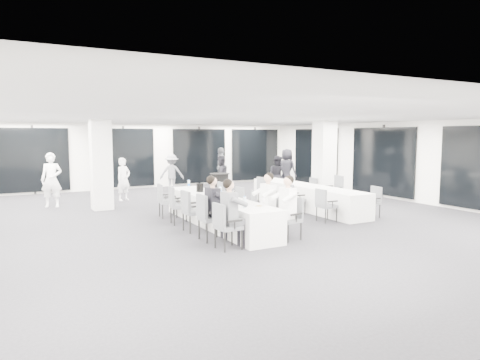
{
  "coord_description": "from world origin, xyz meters",
  "views": [
    {
      "loc": [
        -5.23,
        -10.54,
        2.32
      ],
      "look_at": [
        0.29,
        -0.2,
        1.08
      ],
      "focal_mm": 32.0,
      "sensor_mm": 36.0,
      "label": 1
    }
  ],
  "objects_px": {
    "chair_side_right_near": "(373,200)",
    "standing_guest_g": "(51,176)",
    "chair_side_right_mid": "(334,190)",
    "ice_bucket_far": "(200,188)",
    "banquet_table_side": "(306,197)",
    "chair_side_right_far": "(310,189)",
    "chair_main_left_far": "(165,198)",
    "standing_guest_b": "(221,173)",
    "standing_guest_h": "(277,173)",
    "standing_guest_a": "(124,176)",
    "chair_side_left_mid": "(294,197)",
    "cocktail_table": "(220,187)",
    "chair_main_left_fourth": "(177,203)",
    "chair_main_left_near": "(225,223)",
    "chair_main_right_near": "(291,216)",
    "standing_guest_c": "(172,170)",
    "banquet_table_main": "(217,211)",
    "chair_main_right_fourth": "(236,201)",
    "chair_main_right_second": "(272,211)",
    "chair_main_right_mid": "(249,205)",
    "ice_bucket_near": "(231,196)",
    "standing_guest_e": "(287,167)",
    "chair_side_left_far": "(265,189)",
    "chair_main_left_second": "(208,214)",
    "standing_guest_d": "(221,165)",
    "chair_side_left_near": "(324,203)",
    "chair_main_right_far": "(218,195)",
    "chair_main_left_mid": "(191,208)"
  },
  "relations": [
    {
      "from": "chair_side_right_near",
      "to": "standing_guest_g",
      "type": "height_order",
      "value": "standing_guest_g"
    },
    {
      "from": "chair_side_right_mid",
      "to": "ice_bucket_far",
      "type": "height_order",
      "value": "chair_side_right_mid"
    },
    {
      "from": "banquet_table_side",
      "to": "chair_side_right_far",
      "type": "xyz_separation_m",
      "value": [
        0.82,
        0.86,
        0.11
      ]
    },
    {
      "from": "ice_bucket_far",
      "to": "chair_main_left_far",
      "type": "bearing_deg",
      "value": 143.92
    },
    {
      "from": "standing_guest_b",
      "to": "standing_guest_h",
      "type": "distance_m",
      "value": 2.22
    },
    {
      "from": "chair_side_right_far",
      "to": "standing_guest_a",
      "type": "xyz_separation_m",
      "value": [
        -5.5,
        3.59,
        0.37
      ]
    },
    {
      "from": "chair_side_left_mid",
      "to": "standing_guest_h",
      "type": "height_order",
      "value": "standing_guest_h"
    },
    {
      "from": "cocktail_table",
      "to": "chair_main_left_fourth",
      "type": "height_order",
      "value": "chair_main_left_fourth"
    },
    {
      "from": "chair_main_left_near",
      "to": "chair_side_right_far",
      "type": "height_order",
      "value": "chair_main_left_near"
    },
    {
      "from": "chair_main_right_near",
      "to": "standing_guest_c",
      "type": "distance_m",
      "value": 9.26
    },
    {
      "from": "banquet_table_main",
      "to": "chair_main_right_fourth",
      "type": "xyz_separation_m",
      "value": [
        0.83,
        0.54,
        0.13
      ]
    },
    {
      "from": "chair_main_right_second",
      "to": "chair_main_right_mid",
      "type": "distance_m",
      "value": 1.08
    },
    {
      "from": "chair_main_left_fourth",
      "to": "ice_bucket_near",
      "type": "distance_m",
      "value": 1.76
    },
    {
      "from": "cocktail_table",
      "to": "standing_guest_e",
      "type": "height_order",
      "value": "standing_guest_e"
    },
    {
      "from": "chair_main_right_near",
      "to": "chair_side_left_far",
      "type": "xyz_separation_m",
      "value": [
        1.9,
        4.21,
        0.0
      ]
    },
    {
      "from": "chair_main_left_second",
      "to": "standing_guest_a",
      "type": "distance_m",
      "value": 6.79
    },
    {
      "from": "standing_guest_c",
      "to": "standing_guest_d",
      "type": "relative_size",
      "value": 0.85
    },
    {
      "from": "banquet_table_main",
      "to": "standing_guest_d",
      "type": "relative_size",
      "value": 2.48
    },
    {
      "from": "chair_main_left_second",
      "to": "chair_main_left_fourth",
      "type": "distance_m",
      "value": 2.02
    },
    {
      "from": "chair_side_left_near",
      "to": "standing_guest_b",
      "type": "xyz_separation_m",
      "value": [
        -0.15,
        6.12,
        0.35
      ]
    },
    {
      "from": "standing_guest_c",
      "to": "standing_guest_b",
      "type": "bearing_deg",
      "value": 146.46
    },
    {
      "from": "ice_bucket_far",
      "to": "chair_side_left_near",
      "type": "bearing_deg",
      "value": -36.24
    },
    {
      "from": "chair_main_right_mid",
      "to": "chair_main_right_near",
      "type": "bearing_deg",
      "value": -165.15
    },
    {
      "from": "chair_main_right_second",
      "to": "chair_side_left_mid",
      "type": "distance_m",
      "value": 2.6
    },
    {
      "from": "chair_main_right_near",
      "to": "chair_main_right_far",
      "type": "xyz_separation_m",
      "value": [
        -0.0,
        3.84,
        -0.02
      ]
    },
    {
      "from": "chair_side_left_far",
      "to": "standing_guest_g",
      "type": "distance_m",
      "value": 6.93
    },
    {
      "from": "chair_main_right_second",
      "to": "chair_side_right_far",
      "type": "bearing_deg",
      "value": -41.17
    },
    {
      "from": "standing_guest_g",
      "to": "ice_bucket_far",
      "type": "xyz_separation_m",
      "value": [
        3.47,
        -4.04,
        -0.13
      ]
    },
    {
      "from": "chair_main_right_second",
      "to": "chair_main_left_second",
      "type": "bearing_deg",
      "value": 98.42
    },
    {
      "from": "chair_side_left_near",
      "to": "chair_side_left_mid",
      "type": "relative_size",
      "value": 1.01
    },
    {
      "from": "chair_side_right_mid",
      "to": "banquet_table_side",
      "type": "bearing_deg",
      "value": 78.77
    },
    {
      "from": "chair_main_left_second",
      "to": "chair_main_right_mid",
      "type": "distance_m",
      "value": 2.01
    },
    {
      "from": "chair_side_right_near",
      "to": "standing_guest_c",
      "type": "xyz_separation_m",
      "value": [
        -3.12,
        8.17,
        0.37
      ]
    },
    {
      "from": "chair_main_right_mid",
      "to": "chair_main_left_mid",
      "type": "bearing_deg",
      "value": 108.28
    },
    {
      "from": "chair_main_right_fourth",
      "to": "chair_side_right_mid",
      "type": "bearing_deg",
      "value": -92.36
    },
    {
      "from": "chair_side_left_near",
      "to": "chair_side_left_far",
      "type": "relative_size",
      "value": 0.94
    },
    {
      "from": "chair_main_left_mid",
      "to": "standing_guest_d",
      "type": "bearing_deg",
      "value": 148.21
    },
    {
      "from": "chair_main_left_second",
      "to": "standing_guest_h",
      "type": "height_order",
      "value": "standing_guest_h"
    },
    {
      "from": "chair_main_right_fourth",
      "to": "chair_side_left_far",
      "type": "height_order",
      "value": "chair_side_left_far"
    },
    {
      "from": "standing_guest_a",
      "to": "chair_main_right_far",
      "type": "bearing_deg",
      "value": -88.59
    },
    {
      "from": "chair_main_right_mid",
      "to": "chair_side_left_near",
      "type": "height_order",
      "value": "chair_side_left_near"
    },
    {
      "from": "chair_main_right_near",
      "to": "standing_guest_e",
      "type": "bearing_deg",
      "value": -43.88
    },
    {
      "from": "banquet_table_side",
      "to": "standing_guest_c",
      "type": "distance_m",
      "value": 6.58
    },
    {
      "from": "chair_side_right_far",
      "to": "chair_main_left_far",
      "type": "bearing_deg",
      "value": 96.78
    },
    {
      "from": "standing_guest_g",
      "to": "chair_side_right_mid",
      "type": "bearing_deg",
      "value": -11.76
    },
    {
      "from": "chair_side_left_far",
      "to": "standing_guest_c",
      "type": "distance_m",
      "value": 5.26
    },
    {
      "from": "chair_side_left_near",
      "to": "ice_bucket_far",
      "type": "relative_size",
      "value": 3.87
    },
    {
      "from": "chair_main_left_second",
      "to": "standing_guest_d",
      "type": "height_order",
      "value": "standing_guest_d"
    },
    {
      "from": "chair_side_right_far",
      "to": "standing_guest_g",
      "type": "relative_size",
      "value": 0.43
    },
    {
      "from": "chair_side_right_mid",
      "to": "ice_bucket_near",
      "type": "distance_m",
      "value": 4.69
    }
  ]
}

